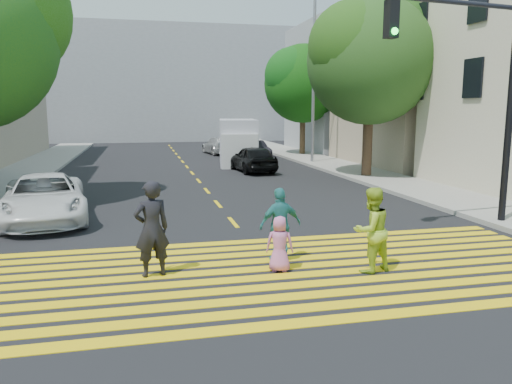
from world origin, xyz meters
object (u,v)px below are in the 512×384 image
object	(u,v)px
dark_car_near	(253,159)
white_van	(238,143)
pedestrian_child	(280,244)
traffic_signal	(480,77)
tree_right_near	(372,54)
white_sedan	(44,198)
silver_car	(219,145)
dark_car_parked	(255,150)
tree_right_far	(304,79)
pedestrian_man	(152,229)
pedestrian_extra	(280,225)
pedestrian_woman	(371,230)

from	to	relation	value
dark_car_near	white_van	size ratio (longest dim) A/B	0.69
pedestrian_child	traffic_signal	bearing A→B (deg)	-139.75
tree_right_near	white_sedan	bearing A→B (deg)	-153.88
white_van	silver_car	bearing A→B (deg)	98.83
dark_car_parked	tree_right_far	bearing A→B (deg)	15.97
dark_car_parked	white_van	distance (m)	3.63
dark_car_near	white_van	xyz separation A→B (m)	(-0.04, 4.02, 0.58)
pedestrian_man	dark_car_parked	world-z (taller)	pedestrian_man
tree_right_far	dark_car_parked	distance (m)	6.42
tree_right_near	silver_car	distance (m)	16.52
white_sedan	dark_car_parked	size ratio (longest dim) A/B	1.35
traffic_signal	tree_right_near	bearing A→B (deg)	71.87
pedestrian_extra	dark_car_near	bearing A→B (deg)	-109.04
tree_right_near	white_van	distance (m)	10.21
tree_right_far	white_sedan	world-z (taller)	tree_right_far
pedestrian_man	dark_car_parked	xyz separation A→B (m)	(7.42, 23.28, -0.36)
white_sedan	pedestrian_extra	bearing A→B (deg)	-51.71
white_sedan	traffic_signal	xyz separation A→B (m)	(11.79, -3.72, 3.47)
tree_right_near	traffic_signal	size ratio (longest dim) A/B	1.35
dark_car_parked	white_van	bearing A→B (deg)	-125.11
tree_right_far	white_sedan	distance (m)	24.27
pedestrian_child	white_van	distance (m)	20.70
white_sedan	silver_car	distance (m)	23.19
pedestrian_man	white_sedan	world-z (taller)	pedestrian_man
dark_car_near	white_van	distance (m)	4.06
pedestrian_woman	dark_car_near	xyz separation A→B (m)	(1.31, 16.88, -0.17)
white_sedan	dark_car_parked	distance (m)	20.31
pedestrian_woman	silver_car	size ratio (longest dim) A/B	0.39
tree_right_far	pedestrian_child	size ratio (longest dim) A/B	6.92
tree_right_near	pedestrian_extra	bearing A→B (deg)	-122.89
tree_right_far	dark_car_parked	size ratio (longest dim) A/B	2.17
tree_right_near	pedestrian_child	bearing A→B (deg)	-122.17
tree_right_near	silver_car	world-z (taller)	tree_right_near
pedestrian_extra	tree_right_near	bearing A→B (deg)	-131.43
pedestrian_man	tree_right_near	bearing A→B (deg)	-145.17
tree_right_far	dark_car_parked	bearing A→B (deg)	-158.74
silver_car	white_van	xyz separation A→B (m)	(0.05, -7.20, 0.64)
dark_car_parked	traffic_signal	xyz separation A→B (m)	(1.35, -21.14, 3.56)
tree_right_far	pedestrian_man	world-z (taller)	tree_right_far
pedestrian_extra	pedestrian_woman	bearing A→B (deg)	137.31
pedestrian_woman	dark_car_parked	bearing A→B (deg)	-113.27
dark_car_parked	traffic_signal	distance (m)	21.48
tree_right_near	pedestrian_man	size ratio (longest dim) A/B	4.48
tree_right_near	pedestrian_man	xyz separation A→B (m)	(-10.62, -12.55, -4.92)
pedestrian_man	traffic_signal	bearing A→B (deg)	178.80
silver_car	tree_right_far	bearing A→B (deg)	148.24
silver_car	pedestrian_woman	bearing A→B (deg)	79.74
pedestrian_woman	pedestrian_extra	xyz separation A→B (m)	(-1.62, 1.10, -0.06)
pedestrian_woman	pedestrian_child	bearing A→B (deg)	-29.67
tree_right_near	tree_right_far	distance (m)	12.30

